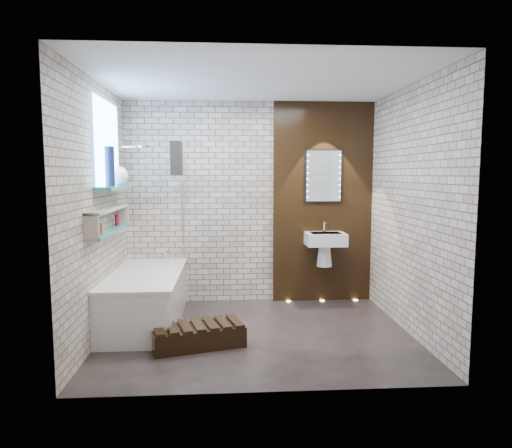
{
  "coord_description": "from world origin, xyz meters",
  "views": [
    {
      "loc": [
        -0.32,
        -4.68,
        1.68
      ],
      "look_at": [
        0.0,
        0.15,
        1.15
      ],
      "focal_mm": 32.25,
      "sensor_mm": 36.0,
      "label": 1
    }
  ],
  "objects": [
    {
      "name": "ground",
      "position": [
        0.0,
        0.0,
        0.0
      ],
      "size": [
        3.2,
        3.2,
        0.0
      ],
      "primitive_type": "plane",
      "color": "black",
      "rests_on": "ground"
    },
    {
      "name": "room_shell",
      "position": [
        0.0,
        0.0,
        1.3
      ],
      "size": [
        3.24,
        3.2,
        2.6
      ],
      "color": "#A1917F",
      "rests_on": "ground"
    },
    {
      "name": "walnut_panel",
      "position": [
        0.95,
        1.27,
        1.3
      ],
      "size": [
        1.3,
        0.06,
        2.6
      ],
      "primitive_type": "cube",
      "color": "black",
      "rests_on": "ground"
    },
    {
      "name": "clerestory_window",
      "position": [
        -1.57,
        0.35,
        1.9
      ],
      "size": [
        0.18,
        1.0,
        0.94
      ],
      "color": "#7FADE0",
      "rests_on": "room_shell"
    },
    {
      "name": "display_niche",
      "position": [
        -1.53,
        0.15,
        1.2
      ],
      "size": [
        0.14,
        1.3,
        0.26
      ],
      "color": "teal",
      "rests_on": "room_shell"
    },
    {
      "name": "bathtub",
      "position": [
        -1.22,
        0.45,
        0.29
      ],
      "size": [
        0.79,
        1.74,
        0.7
      ],
      "color": "white",
      "rests_on": "ground"
    },
    {
      "name": "bath_screen",
      "position": [
        -0.87,
        0.89,
        1.28
      ],
      "size": [
        0.01,
        0.78,
        1.4
      ],
      "primitive_type": "cube",
      "color": "white",
      "rests_on": "bathtub"
    },
    {
      "name": "towel",
      "position": [
        -0.87,
        0.6,
        1.85
      ],
      "size": [
        0.11,
        0.29,
        0.38
      ],
      "primitive_type": "cube",
      "color": "black",
      "rests_on": "bath_screen"
    },
    {
      "name": "shower_head",
      "position": [
        -1.3,
        0.95,
        2.0
      ],
      "size": [
        0.18,
        0.18,
        0.02
      ],
      "primitive_type": "cylinder",
      "color": "silver",
      "rests_on": "room_shell"
    },
    {
      "name": "washbasin",
      "position": [
        0.95,
        1.07,
        0.79
      ],
      "size": [
        0.5,
        0.36,
        0.58
      ],
      "color": "white",
      "rests_on": "walnut_panel"
    },
    {
      "name": "led_mirror",
      "position": [
        0.95,
        1.23,
        1.65
      ],
      "size": [
        0.5,
        0.02,
        0.7
      ],
      "color": "black",
      "rests_on": "walnut_panel"
    },
    {
      "name": "walnut_step",
      "position": [
        -0.6,
        -0.3,
        0.1
      ],
      "size": [
        0.96,
        0.61,
        0.2
      ],
      "primitive_type": "cube",
      "rotation": [
        0.0,
        0.0,
        0.27
      ],
      "color": "black",
      "rests_on": "ground"
    },
    {
      "name": "niche_bottles",
      "position": [
        -1.53,
        0.18,
        1.16
      ],
      "size": [
        0.05,
        0.78,
        0.13
      ],
      "color": "#934016",
      "rests_on": "display_niche"
    },
    {
      "name": "sill_vases",
      "position": [
        -1.5,
        0.41,
        1.68
      ],
      "size": [
        0.21,
        0.53,
        0.41
      ],
      "color": "#131E36",
      "rests_on": "clerestory_window"
    },
    {
      "name": "floor_uplights",
      "position": [
        0.95,
        1.2,
        0.01
      ],
      "size": [
        0.96,
        0.06,
        0.01
      ],
      "color": "#FFD899",
      "rests_on": "ground"
    }
  ]
}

